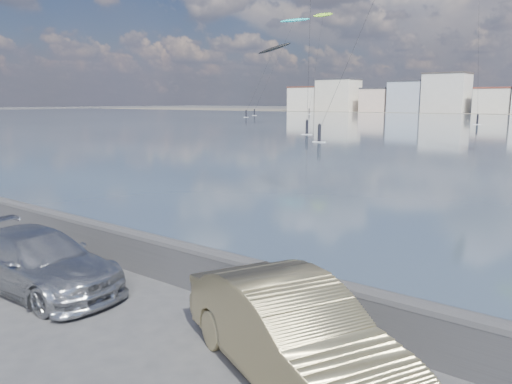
% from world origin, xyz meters
% --- Properties ---
extents(ground, '(700.00, 700.00, 0.00)m').
position_xyz_m(ground, '(0.00, 0.00, 0.00)').
color(ground, '#333335').
rests_on(ground, ground).
extents(seawall, '(400.00, 0.36, 1.08)m').
position_xyz_m(seawall, '(0.00, 2.70, 0.58)').
color(seawall, '#28282B').
rests_on(seawall, ground).
extents(car_silver, '(4.85, 2.15, 1.38)m').
position_xyz_m(car_silver, '(-2.61, 0.44, 0.69)').
color(car_silver, '#ACAEB4').
rests_on(car_silver, ground).
extents(car_champagne, '(5.00, 3.45, 1.56)m').
position_xyz_m(car_champagne, '(4.09, 0.93, 0.78)').
color(car_champagne, tan).
rests_on(car_champagne, ground).
extents(kitesurfer_3, '(8.68, 20.40, 30.35)m').
position_xyz_m(kitesurfer_3, '(-82.23, 130.45, 28.80)').
color(kitesurfer_3, '#19BFBF').
rests_on(kitesurfer_3, ground).
extents(kitesurfer_8, '(9.75, 12.35, 20.43)m').
position_xyz_m(kitesurfer_8, '(-74.54, 109.13, 18.30)').
color(kitesurfer_8, black).
rests_on(kitesurfer_8, ground).
extents(kitesurfer_10, '(5.23, 17.36, 35.16)m').
position_xyz_m(kitesurfer_10, '(-83.00, 149.16, 32.95)').
color(kitesurfer_10, '#8CD826').
rests_on(kitesurfer_10, ground).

